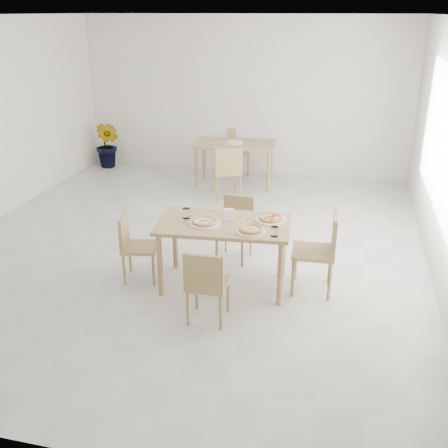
% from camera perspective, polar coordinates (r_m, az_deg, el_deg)
% --- Properties ---
extents(room, '(7.28, 7.00, 7.00)m').
position_cam_1_polar(room, '(6.46, 22.79, 8.46)').
color(room, beige).
rests_on(room, ground).
extents(main_table, '(1.47, 0.91, 0.75)m').
position_cam_1_polar(main_table, '(5.62, 0.00, -0.69)').
color(main_table, '#A58255').
rests_on(main_table, ground).
extents(chair_south, '(0.39, 0.39, 0.78)m').
position_cam_1_polar(chair_south, '(5.02, -1.96, -6.31)').
color(chair_south, tan).
rests_on(chair_south, ground).
extents(chair_north, '(0.42, 0.42, 0.77)m').
position_cam_1_polar(chair_north, '(6.37, 1.33, 0.09)').
color(chair_north, tan).
rests_on(chair_north, ground).
extents(chair_west, '(0.45, 0.45, 0.77)m').
position_cam_1_polar(chair_west, '(5.93, -9.82, -2.00)').
color(chair_west, tan).
rests_on(chair_west, ground).
extents(chair_east, '(0.47, 0.47, 0.91)m').
position_cam_1_polar(chair_east, '(5.66, 10.60, -2.45)').
color(chair_east, tan).
rests_on(chair_east, ground).
extents(plate_margherita, '(0.31, 0.31, 0.02)m').
position_cam_1_polar(plate_margherita, '(5.35, 2.93, -0.80)').
color(plate_margherita, white).
rests_on(plate_margherita, main_table).
extents(plate_mushroom, '(0.34, 0.34, 0.02)m').
position_cam_1_polar(plate_mushroom, '(5.54, -2.13, 0.06)').
color(plate_mushroom, white).
rests_on(plate_mushroom, main_table).
extents(plate_pepperoni, '(0.34, 0.34, 0.02)m').
position_cam_1_polar(plate_pepperoni, '(5.66, 5.09, 0.46)').
color(plate_pepperoni, white).
rests_on(plate_pepperoni, main_table).
extents(pizza_margherita, '(0.28, 0.28, 0.03)m').
position_cam_1_polar(pizza_margherita, '(5.34, 2.94, -0.58)').
color(pizza_margherita, '#D9B166').
rests_on(pizza_margherita, plate_margherita).
extents(pizza_mushroom, '(0.34, 0.34, 0.03)m').
position_cam_1_polar(pizza_mushroom, '(5.54, -2.13, 0.28)').
color(pizza_mushroom, '#D9B166').
rests_on(pizza_mushroom, plate_mushroom).
extents(pizza_pepperoni, '(0.34, 0.34, 0.03)m').
position_cam_1_polar(pizza_pepperoni, '(5.65, 5.10, 0.68)').
color(pizza_pepperoni, '#D9B166').
rests_on(pizza_pepperoni, plate_pepperoni).
extents(tumbler_a, '(0.08, 0.08, 0.11)m').
position_cam_1_polar(tumbler_a, '(5.70, -4.13, 1.17)').
color(tumbler_a, white).
rests_on(tumbler_a, main_table).
extents(tumbler_b, '(0.08, 0.08, 0.10)m').
position_cam_1_polar(tumbler_b, '(5.26, 5.53, -0.83)').
color(tumbler_b, white).
rests_on(tumbler_b, main_table).
extents(napkin_holder, '(0.13, 0.11, 0.14)m').
position_cam_1_polar(napkin_holder, '(5.62, 0.47, 0.99)').
color(napkin_holder, silver).
rests_on(napkin_holder, main_table).
extents(fork_a, '(0.06, 0.19, 0.01)m').
position_cam_1_polar(fork_a, '(5.75, 2.13, 0.84)').
color(fork_a, silver).
rests_on(fork_a, main_table).
extents(fork_b, '(0.04, 0.18, 0.01)m').
position_cam_1_polar(fork_b, '(5.44, -6.50, -0.60)').
color(fork_b, silver).
rests_on(fork_b, main_table).
extents(second_table, '(1.42, 0.88, 0.75)m').
position_cam_1_polar(second_table, '(9.08, 1.22, 8.26)').
color(second_table, tan).
rests_on(second_table, ground).
extents(chair_back_s, '(0.57, 0.57, 0.87)m').
position_cam_1_polar(chair_back_s, '(8.39, 0.38, 6.00)').
color(chair_back_s, tan).
rests_on(chair_back_s, ground).
extents(chair_back_n, '(0.49, 0.49, 0.82)m').
position_cam_1_polar(chair_back_n, '(9.87, 1.59, 8.31)').
color(chair_back_n, tan).
rests_on(chair_back_n, ground).
extents(plate_empty, '(0.29, 0.29, 0.02)m').
position_cam_1_polar(plate_empty, '(9.05, 1.11, 8.87)').
color(plate_empty, white).
rests_on(plate_empty, second_table).
extents(potted_plant, '(0.61, 0.56, 0.90)m').
position_cam_1_polar(potted_plant, '(10.44, -12.51, 8.41)').
color(potted_plant, '#315D1C').
rests_on(potted_plant, ground).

